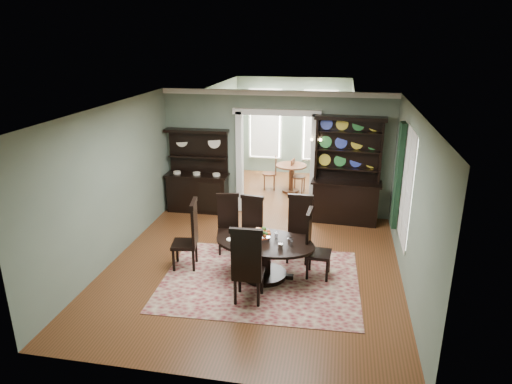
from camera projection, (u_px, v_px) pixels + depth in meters
room at (253, 189)px, 8.20m from camera, size 5.51×6.01×3.01m
parlor at (289, 132)px, 13.31m from camera, size 3.51×3.50×3.01m
doorway_trim at (276, 149)px, 10.93m from camera, size 2.08×0.25×2.57m
right_window at (403, 182)px, 8.54m from camera, size 0.15×1.47×2.12m
wall_sconce at (316, 141)px, 10.53m from camera, size 0.27×0.21×0.21m
rug at (260, 280)px, 8.25m from camera, size 3.60×2.81×0.01m
dining_table at (265, 252)px, 8.20m from camera, size 1.98×1.93×0.72m
centerpiece at (263, 236)px, 8.19m from camera, size 1.23×0.79×0.20m
chair_far_left at (228, 221)px, 9.23m from camera, size 0.52×0.50×1.20m
chair_far_mid at (251, 225)px, 9.03m from camera, size 0.50×0.48×1.23m
chair_far_right at (299, 226)px, 8.87m from camera, size 0.50×0.47×1.30m
chair_end_left at (190, 233)px, 8.50m from camera, size 0.55×0.57×1.34m
chair_end_right at (313, 242)px, 8.20m from camera, size 0.47×0.50×1.28m
chair_near at (247, 264)px, 7.31m from camera, size 0.53×0.50×1.38m
sideboard at (198, 183)px, 11.34m from camera, size 1.57×0.59×2.05m
welsh_dresser at (346, 185)px, 10.61m from camera, size 1.63×0.68×2.49m
parlor_table at (291, 174)px, 12.73m from camera, size 0.85×0.85×0.79m
parlor_chair_left at (272, 172)px, 12.98m from camera, size 0.42×0.41×0.95m
parlor_chair_right at (296, 175)px, 12.75m from camera, size 0.41×0.40×0.93m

